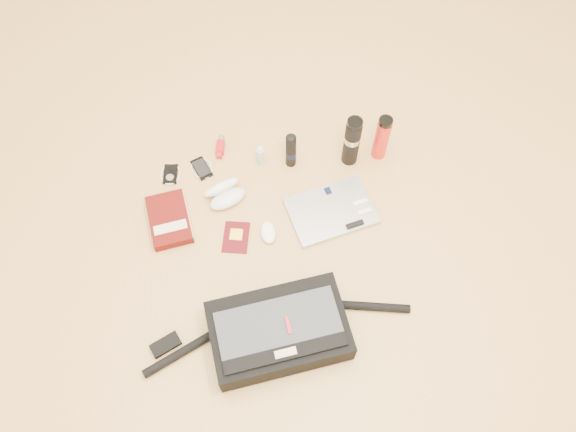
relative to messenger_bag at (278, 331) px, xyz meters
The scene contains 14 objects.
ground 0.33m from the messenger_bag, 82.51° to the left, with size 4.00×4.00×0.00m, color tan.
messenger_bag is the anchor object (origin of this frame).
laptop 0.53m from the messenger_bag, 60.76° to the left, with size 0.36×0.29×0.03m.
book 0.61m from the messenger_bag, 126.16° to the left, with size 0.18×0.25×0.04m.
passport 0.42m from the messenger_bag, 106.33° to the left, with size 0.12×0.15×0.01m.
mouse 0.40m from the messenger_bag, 89.16° to the left, with size 0.06×0.10×0.03m.
sunglasses_case 0.60m from the messenger_bag, 104.06° to the left, with size 0.19×0.18×0.09m.
ipod 0.80m from the messenger_bag, 116.64° to the left, with size 0.09×0.10×0.01m.
phone 0.76m from the messenger_bag, 107.73° to the left, with size 0.11×0.12×0.01m.
inhaler 0.83m from the messenger_bag, 100.33° to the left, with size 0.04×0.11×0.03m.
spray_bottle 0.73m from the messenger_bag, 89.16° to the left, with size 0.03×0.03×0.11m.
aerosol_can 0.72m from the messenger_bag, 79.58° to the left, with size 0.05×0.05×0.18m.
thermos_black 0.80m from the messenger_bag, 62.21° to the left, with size 0.07×0.07×0.25m.
thermos_red 0.87m from the messenger_bag, 55.34° to the left, with size 0.07×0.07×0.22m.
Camera 1 is at (-0.08, -0.88, 1.90)m, focal length 35.00 mm.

